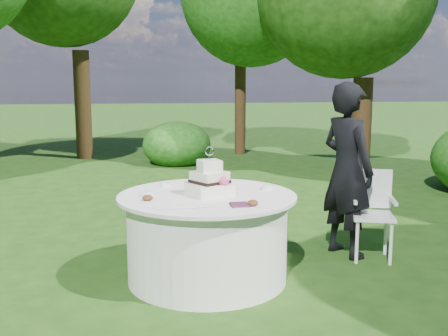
{
  "coord_description": "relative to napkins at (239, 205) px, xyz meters",
  "views": [
    {
      "loc": [
        -0.6,
        -4.43,
        1.74
      ],
      "look_at": [
        0.15,
        0.0,
        1.0
      ],
      "focal_mm": 42.0,
      "sensor_mm": 36.0,
      "label": 1
    }
  ],
  "objects": [
    {
      "name": "votives",
      "position": [
        -0.29,
        0.66,
        0.01
      ],
      "size": [
        1.19,
        0.48,
        0.04
      ],
      "color": "white",
      "rests_on": "table"
    },
    {
      "name": "napkins",
      "position": [
        0.0,
        0.0,
        0.0
      ],
      "size": [
        0.14,
        0.14,
        0.02
      ],
      "primitive_type": "cube",
      "color": "#4A203A",
      "rests_on": "table"
    },
    {
      "name": "guest",
      "position": [
        1.28,
        0.9,
        0.09
      ],
      "size": [
        0.62,
        0.74,
        1.74
      ],
      "primitive_type": "imported",
      "rotation": [
        0.0,
        0.0,
        1.95
      ],
      "color": "black",
      "rests_on": "ground"
    },
    {
      "name": "ground",
      "position": [
        -0.19,
        0.46,
        -0.78
      ],
      "size": [
        80.0,
        80.0,
        0.0
      ],
      "primitive_type": "plane",
      "color": "#1A3B10",
      "rests_on": "ground"
    },
    {
      "name": "table",
      "position": [
        -0.19,
        0.46,
        -0.39
      ],
      "size": [
        1.56,
        1.56,
        0.77
      ],
      "color": "white",
      "rests_on": "ground"
    },
    {
      "name": "petal_cups",
      "position": [
        -0.3,
        0.14,
        0.02
      ],
      "size": [
        0.9,
        0.42,
        0.05
      ],
      "color": "#562D16",
      "rests_on": "table"
    },
    {
      "name": "chair",
      "position": [
        1.5,
        0.79,
        -0.26
      ],
      "size": [
        0.49,
        0.49,
        0.88
      ],
      "color": "silver",
      "rests_on": "ground"
    },
    {
      "name": "feather_plume",
      "position": [
        -0.44,
        -0.0,
        -0.0
      ],
      "size": [
        0.48,
        0.07,
        0.01
      ],
      "primitive_type": "ellipsoid",
      "color": "white",
      "rests_on": "table"
    },
    {
      "name": "cake",
      "position": [
        -0.17,
        0.45,
        0.1
      ],
      "size": [
        0.42,
        0.42,
        0.43
      ],
      "color": "silver",
      "rests_on": "table"
    }
  ]
}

